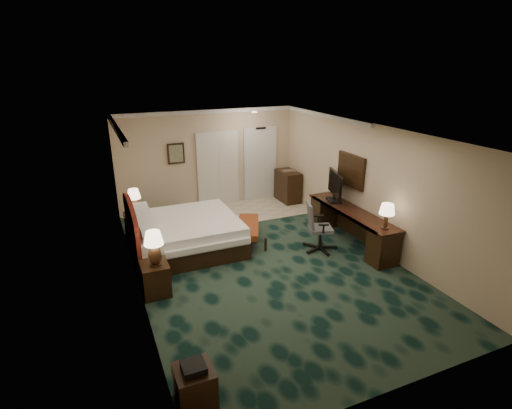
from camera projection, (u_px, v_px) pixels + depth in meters
name	position (u px, v px, depth m)	size (l,w,h in m)	color
floor	(264.00, 262.00, 8.26)	(5.00, 7.50, 0.00)	black
ceiling	(265.00, 132.00, 7.34)	(5.00, 7.50, 0.00)	white
wall_back	(209.00, 159.00, 11.04)	(5.00, 0.00, 2.70)	beige
wall_front	(399.00, 301.00, 4.56)	(5.00, 0.00, 2.70)	beige
wall_left	(132.00, 220.00, 6.87)	(0.00, 7.50, 2.70)	beige
wall_right	(368.00, 186.00, 8.72)	(0.00, 7.50, 2.70)	beige
crown_molding	(265.00, 134.00, 7.35)	(5.00, 7.50, 0.10)	silver
tile_patch	(250.00, 210.00, 11.10)	(3.20, 1.70, 0.01)	beige
headboard	(132.00, 232.00, 7.98)	(0.12, 2.00, 1.40)	#430F07
entry_door	(260.00, 165.00, 11.69)	(1.02, 0.06, 2.18)	silver
closet_doors	(218.00, 169.00, 11.20)	(1.20, 0.06, 2.10)	beige
wall_art	(176.00, 154.00, 10.58)	(0.45, 0.06, 0.55)	#4A5E56
wall_mirror	(351.00, 170.00, 9.16)	(0.05, 0.95, 0.75)	white
bed	(187.00, 234.00, 8.73)	(2.20, 2.04, 0.70)	white
nightstand_near	(155.00, 279.00, 7.07)	(0.47, 0.54, 0.59)	black
nightstand_far	(136.00, 226.00, 9.34)	(0.46, 0.53, 0.58)	black
lamp_near	(154.00, 248.00, 6.83)	(0.34, 0.34, 0.63)	black
lamp_far	(134.00, 201.00, 9.20)	(0.31, 0.31, 0.58)	black
bed_bench	(248.00, 233.00, 9.09)	(0.46, 1.32, 0.45)	maroon
side_table	(195.00, 386.00, 4.80)	(0.46, 0.46, 0.50)	black
desk	(350.00, 227.00, 9.01)	(0.58, 2.71, 0.78)	black
tv	(335.00, 187.00, 9.34)	(0.08, 0.92, 0.72)	black
desk_lamp	(386.00, 216.00, 7.84)	(0.30, 0.30, 0.53)	black
desk_chair	(321.00, 227.00, 8.63)	(0.63, 0.59, 1.09)	#4E4E55
minibar	(288.00, 186.00, 11.69)	(0.48, 0.86, 0.91)	black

